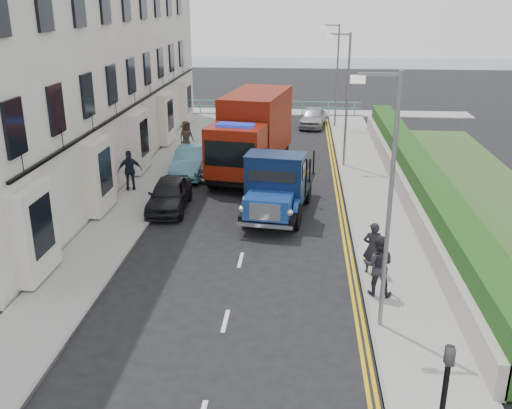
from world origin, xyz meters
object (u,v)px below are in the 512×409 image
(lamp_mid, at_px, (345,93))
(bedford_lorry, at_px, (276,189))
(red_lorry, at_px, (253,132))
(lamp_far, at_px, (336,70))
(parked_car_front, at_px, (169,194))
(pedestrian_east_near, at_px, (373,248))
(lamp_near, at_px, (386,191))

(lamp_mid, xyz_separation_m, bedford_lorry, (-3.16, -7.91, -2.73))
(bedford_lorry, bearing_deg, red_lorry, 110.75)
(lamp_far, xyz_separation_m, parked_car_front, (-7.78, -17.17, -3.32))
(lamp_far, relative_size, bedford_lorry, 1.16)
(red_lorry, bearing_deg, lamp_far, 77.20)
(lamp_mid, xyz_separation_m, pedestrian_east_near, (0.22, -12.80, -3.00))
(red_lorry, bearing_deg, pedestrian_east_near, -57.12)
(lamp_near, bearing_deg, pedestrian_east_near, 86.02)
(lamp_far, height_order, parked_car_front, lamp_far)
(lamp_mid, xyz_separation_m, red_lorry, (-4.69, -1.35, -1.84))
(bedford_lorry, distance_m, pedestrian_east_near, 5.95)
(red_lorry, xyz_separation_m, pedestrian_east_near, (4.91, -11.44, -1.16))
(lamp_far, bearing_deg, parked_car_front, -114.37)
(bedford_lorry, bearing_deg, lamp_near, -61.02)
(lamp_near, height_order, red_lorry, lamp_near)
(bedford_lorry, height_order, red_lorry, red_lorry)
(bedford_lorry, height_order, parked_car_front, bedford_lorry)
(lamp_far, distance_m, parked_car_front, 19.14)
(parked_car_front, bearing_deg, lamp_far, 63.27)
(lamp_near, relative_size, pedestrian_east_near, 4.01)
(bedford_lorry, bearing_deg, parked_car_front, 178.46)
(red_lorry, bearing_deg, parked_car_front, -108.32)
(lamp_far, distance_m, bedford_lorry, 18.40)
(lamp_mid, relative_size, lamp_far, 1.00)
(bedford_lorry, distance_m, parked_car_front, 4.71)
(lamp_near, xyz_separation_m, lamp_mid, (0.00, 16.00, 0.00))
(red_lorry, relative_size, pedestrian_east_near, 4.61)
(lamp_mid, distance_m, lamp_far, 10.00)
(lamp_near, relative_size, parked_car_front, 1.77)
(lamp_mid, height_order, lamp_far, same)
(lamp_far, xyz_separation_m, pedestrian_east_near, (0.22, -22.80, -3.00))
(lamp_near, relative_size, lamp_far, 1.00)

